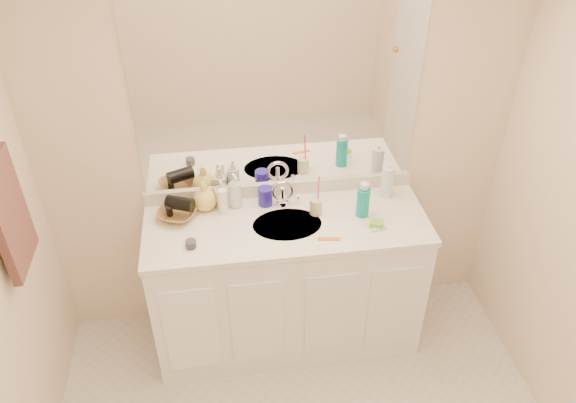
% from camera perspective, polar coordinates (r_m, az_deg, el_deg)
% --- Properties ---
extents(wall_back, '(2.60, 0.02, 2.40)m').
position_cam_1_polar(wall_back, '(3.04, -0.88, 5.85)').
color(wall_back, beige).
rests_on(wall_back, floor).
extents(vanity_cabinet, '(1.50, 0.55, 0.85)m').
position_cam_1_polar(vanity_cabinet, '(3.30, -0.13, -8.33)').
color(vanity_cabinet, white).
rests_on(vanity_cabinet, floor).
extents(countertop, '(1.52, 0.57, 0.03)m').
position_cam_1_polar(countertop, '(3.01, -0.14, -2.31)').
color(countertop, white).
rests_on(countertop, vanity_cabinet).
extents(backsplash, '(1.52, 0.03, 0.08)m').
position_cam_1_polar(backsplash, '(3.18, -0.80, 1.34)').
color(backsplash, silver).
rests_on(backsplash, countertop).
extents(sink_basin, '(0.37, 0.37, 0.02)m').
position_cam_1_polar(sink_basin, '(2.99, -0.08, -2.50)').
color(sink_basin, beige).
rests_on(sink_basin, countertop).
extents(faucet, '(0.02, 0.02, 0.11)m').
position_cam_1_polar(faucet, '(3.09, -0.56, 0.53)').
color(faucet, silver).
rests_on(faucet, countertop).
extents(mirror, '(1.48, 0.01, 1.20)m').
position_cam_1_polar(mirror, '(2.87, -0.93, 12.01)').
color(mirror, white).
rests_on(mirror, wall_back).
extents(blue_mug, '(0.08, 0.08, 0.11)m').
position_cam_1_polar(blue_mug, '(3.10, -2.33, 0.53)').
color(blue_mug, '#22179E').
rests_on(blue_mug, countertop).
extents(tan_cup, '(0.09, 0.09, 0.09)m').
position_cam_1_polar(tan_cup, '(3.03, 2.86, -0.49)').
color(tan_cup, beige).
rests_on(tan_cup, countertop).
extents(toothbrush, '(0.01, 0.04, 0.20)m').
position_cam_1_polar(toothbrush, '(2.97, 3.11, 1.14)').
color(toothbrush, '#FF437C').
rests_on(toothbrush, tan_cup).
extents(mouthwash_bottle, '(0.07, 0.07, 0.17)m').
position_cam_1_polar(mouthwash_bottle, '(3.02, 7.62, -0.07)').
color(mouthwash_bottle, '#0C9095').
rests_on(mouthwash_bottle, countertop).
extents(clear_pump_bottle, '(0.07, 0.07, 0.19)m').
position_cam_1_polar(clear_pump_bottle, '(3.19, 10.04, 1.98)').
color(clear_pump_bottle, white).
rests_on(clear_pump_bottle, countertop).
extents(soap_dish, '(0.11, 0.09, 0.01)m').
position_cam_1_polar(soap_dish, '(2.99, 8.94, -2.50)').
color(soap_dish, silver).
rests_on(soap_dish, countertop).
extents(green_soap, '(0.08, 0.07, 0.03)m').
position_cam_1_polar(green_soap, '(2.98, 8.97, -2.22)').
color(green_soap, '#78C830').
rests_on(green_soap, soap_dish).
extents(orange_comb, '(0.12, 0.04, 0.00)m').
position_cam_1_polar(orange_comb, '(2.89, 4.18, -3.82)').
color(orange_comb, orange).
rests_on(orange_comb, countertop).
extents(dark_jar, '(0.07, 0.07, 0.04)m').
position_cam_1_polar(dark_jar, '(2.87, -9.83, -4.28)').
color(dark_jar, '#3A3840').
rests_on(dark_jar, countertop).
extents(extra_white_bottle, '(0.06, 0.06, 0.15)m').
position_cam_1_polar(extra_white_bottle, '(3.03, -6.62, -0.02)').
color(extra_white_bottle, white).
rests_on(extra_white_bottle, countertop).
extents(soap_bottle_white, '(0.10, 0.10, 0.20)m').
position_cam_1_polar(soap_bottle_white, '(3.07, -5.40, 1.12)').
color(soap_bottle_white, white).
rests_on(soap_bottle_white, countertop).
extents(soap_bottle_cream, '(0.09, 0.09, 0.17)m').
position_cam_1_polar(soap_bottle_cream, '(3.09, -6.81, 0.89)').
color(soap_bottle_cream, beige).
rests_on(soap_bottle_cream, countertop).
extents(soap_bottle_yellow, '(0.15, 0.15, 0.17)m').
position_cam_1_polar(soap_bottle_yellow, '(3.08, -8.47, 0.59)').
color(soap_bottle_yellow, '#EFCE5D').
rests_on(soap_bottle_yellow, countertop).
extents(wicker_basket, '(0.27, 0.27, 0.05)m').
position_cam_1_polar(wicker_basket, '(3.07, -11.17, -1.20)').
color(wicker_basket, olive).
rests_on(wicker_basket, countertop).
extents(hair_dryer, '(0.16, 0.12, 0.07)m').
position_cam_1_polar(hair_dryer, '(3.03, -10.93, -0.19)').
color(hair_dryer, black).
rests_on(hair_dryer, wicker_basket).
extents(hand_towel, '(0.04, 0.32, 0.55)m').
position_cam_1_polar(hand_towel, '(2.72, -26.43, -1.24)').
color(hand_towel, '#412723').
rests_on(hand_towel, towel_ring).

